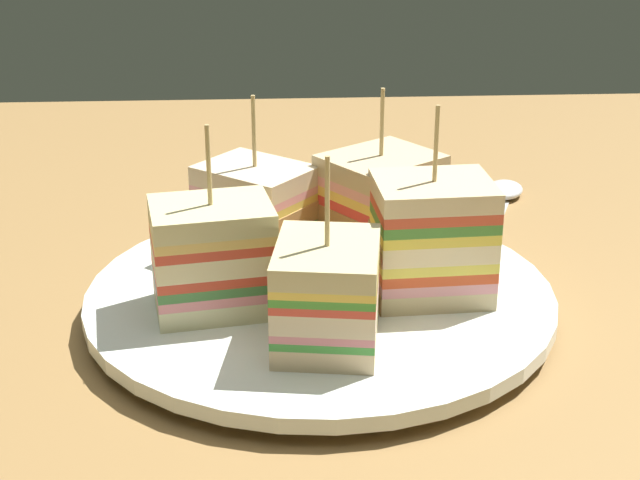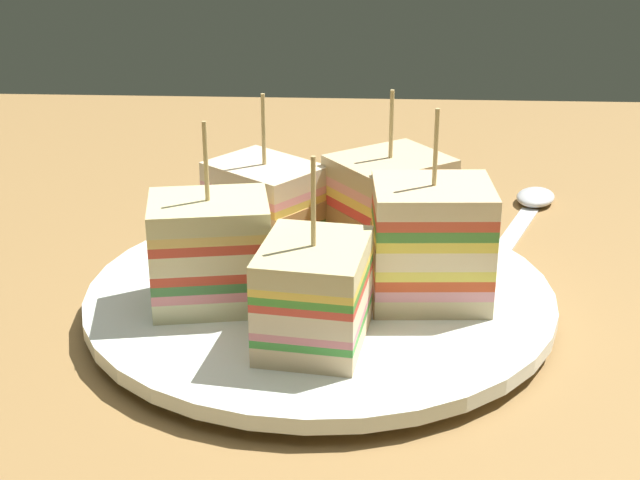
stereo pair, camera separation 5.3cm
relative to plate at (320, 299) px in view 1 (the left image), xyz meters
The scene contains 9 objects.
ground_plane 1.81cm from the plate, ahead, with size 127.27×97.04×1.80cm, color olive.
plate is the anchor object (origin of this frame).
sandwich_wedge_0 7.10cm from the plate, 50.91° to the left, with size 8.13×7.88×10.28cm.
sandwich_wedge_1 6.94cm from the plate, 125.41° to the left, with size 7.84×7.60×9.91cm.
sandwich_wedge_2 7.01cm from the plate, 161.54° to the right, with size 7.02×5.79×10.19cm.
sandwich_wedge_3 6.84cm from the plate, 92.76° to the right, with size 5.82×6.95×9.78cm.
sandwich_wedge_4 7.19cm from the plate, ahead, with size 6.59×5.50×10.73cm.
chip_pile 1.79cm from the plate, 164.28° to the right, with size 7.74×7.58×2.01cm.
spoon 21.71cm from the plate, 49.33° to the left, with size 7.65×15.66×1.00cm.
Camera 1 is at (-2.74, -48.42, 24.94)cm, focal length 53.83 mm.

